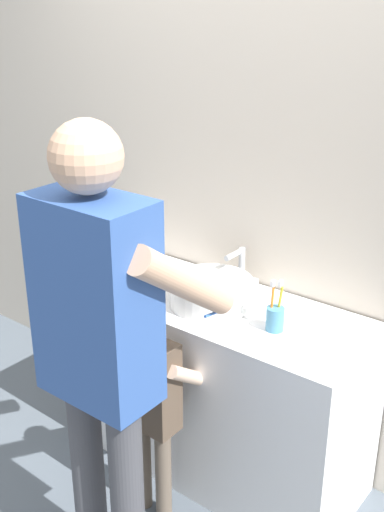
# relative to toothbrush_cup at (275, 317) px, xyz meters

# --- Properties ---
(ground_plane) EXTENTS (14.00, 14.00, 0.00)m
(ground_plane) POSITION_rel_toothbrush_cup_xyz_m (-0.33, -0.25, -0.88)
(ground_plane) COLOR slate
(back_wall) EXTENTS (4.40, 0.08, 2.70)m
(back_wall) POSITION_rel_toothbrush_cup_xyz_m (-0.33, 0.37, 0.47)
(back_wall) COLOR beige
(back_wall) RESTS_ON ground
(vanity_cabinet) EXTENTS (1.36, 0.54, 0.82)m
(vanity_cabinet) POSITION_rel_toothbrush_cup_xyz_m (-0.33, 0.05, -0.46)
(vanity_cabinet) COLOR white
(vanity_cabinet) RESTS_ON ground
(sink_basin) EXTENTS (0.35, 0.35, 0.11)m
(sink_basin) POSITION_rel_toothbrush_cup_xyz_m (-0.33, 0.03, 0.00)
(sink_basin) COLOR silver
(sink_basin) RESTS_ON vanity_cabinet
(faucet) EXTENTS (0.18, 0.14, 0.18)m
(faucet) POSITION_rel_toothbrush_cup_xyz_m (-0.33, 0.24, 0.03)
(faucet) COLOR #B7BABF
(faucet) RESTS_ON vanity_cabinet
(toothbrush_cup) EXTENTS (0.07, 0.07, 0.21)m
(toothbrush_cup) POSITION_rel_toothbrush_cup_xyz_m (0.00, 0.00, 0.00)
(toothbrush_cup) COLOR #4C8EB2
(toothbrush_cup) RESTS_ON vanity_cabinet
(child_toddler) EXTENTS (0.29, 0.29, 0.95)m
(child_toddler) POSITION_rel_toothbrush_cup_xyz_m (-0.33, -0.35, -0.31)
(child_toddler) COLOR #6B5B4C
(child_toddler) RESTS_ON ground
(adult_parent) EXTENTS (0.53, 0.56, 1.70)m
(adult_parent) POSITION_rel_toothbrush_cup_xyz_m (-0.27, -0.66, 0.15)
(adult_parent) COLOR #47474C
(adult_parent) RESTS_ON ground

